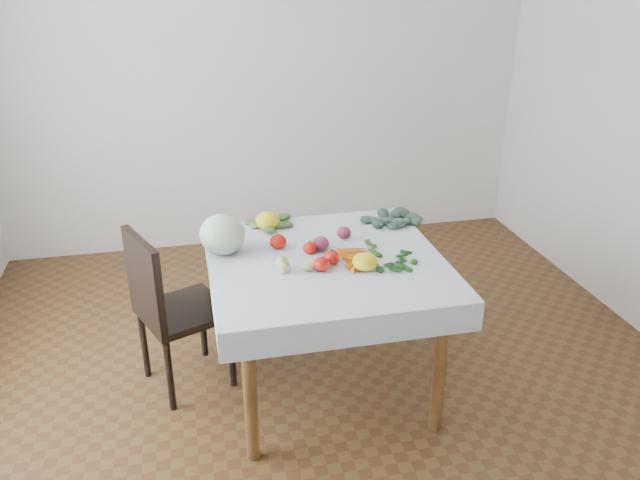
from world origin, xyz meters
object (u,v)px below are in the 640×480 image
at_px(heirloom_back, 268,221).
at_px(carrot_bunch, 360,257).
at_px(table, 326,277).
at_px(cabbage, 222,234).
at_px(chair, 167,303).

distance_m(heirloom_back, carrot_bunch, 0.61).
relative_size(table, cabbage, 4.47).
bearing_deg(table, carrot_bunch, -16.89).
distance_m(chair, cabbage, 0.46).
distance_m(chair, carrot_bunch, 1.00).
relative_size(table, carrot_bunch, 4.08).
height_order(table, cabbage, cabbage).
bearing_deg(heirloom_back, table, -62.68).
distance_m(cabbage, heirloom_back, 0.37).
bearing_deg(carrot_bunch, heirloom_back, 128.52).
relative_size(table, heirloom_back, 7.71).
bearing_deg(carrot_bunch, table, 163.11).
xyz_separation_m(chair, cabbage, (0.30, -0.00, 0.35)).
bearing_deg(carrot_bunch, cabbage, 161.01).
xyz_separation_m(chair, carrot_bunch, (0.94, -0.22, 0.26)).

